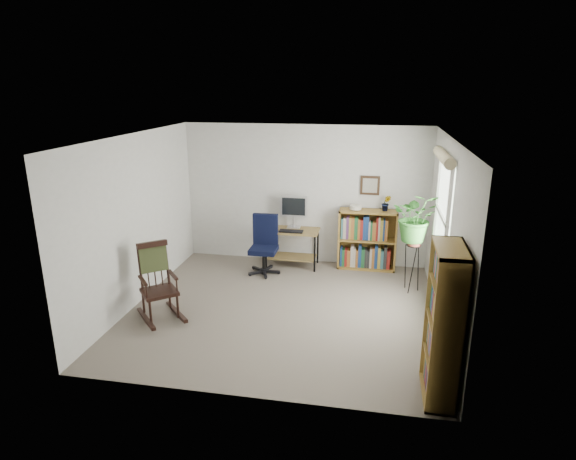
% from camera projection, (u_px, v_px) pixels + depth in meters
% --- Properties ---
extents(floor, '(4.20, 4.00, 0.00)m').
position_uv_depth(floor, '(283.00, 309.00, 6.76)').
color(floor, slate).
rests_on(floor, ground).
extents(ceiling, '(4.20, 4.00, 0.00)m').
position_uv_depth(ceiling, '(282.00, 137.00, 6.06)').
color(ceiling, silver).
rests_on(ceiling, ground).
extents(wall_back, '(4.20, 0.00, 2.40)m').
position_uv_depth(wall_back, '(305.00, 195.00, 8.29)').
color(wall_back, silver).
rests_on(wall_back, ground).
extents(wall_front, '(4.20, 0.00, 2.40)m').
position_uv_depth(wall_front, '(242.00, 288.00, 4.53)').
color(wall_front, silver).
rests_on(wall_front, ground).
extents(wall_left, '(0.00, 4.00, 2.40)m').
position_uv_depth(wall_left, '(137.00, 220.00, 6.78)').
color(wall_left, silver).
rests_on(wall_left, ground).
extents(wall_right, '(0.00, 4.00, 2.40)m').
position_uv_depth(wall_right, '(446.00, 237.00, 6.05)').
color(wall_right, silver).
rests_on(wall_right, ground).
extents(window, '(0.12, 1.20, 1.50)m').
position_uv_depth(window, '(442.00, 215.00, 6.28)').
color(window, white).
rests_on(window, wall_right).
extents(desk, '(0.90, 0.50, 0.65)m').
position_uv_depth(desk, '(292.00, 248.00, 8.30)').
color(desk, olive).
rests_on(desk, floor).
extents(monitor, '(0.46, 0.16, 0.56)m').
position_uv_depth(monitor, '(294.00, 212.00, 8.25)').
color(monitor, '#BBBBC0').
rests_on(monitor, desk).
extents(keyboard, '(0.40, 0.15, 0.02)m').
position_uv_depth(keyboard, '(291.00, 231.00, 8.08)').
color(keyboard, black).
rests_on(keyboard, desk).
extents(office_chair, '(0.56, 0.56, 1.00)m').
position_uv_depth(office_chair, '(263.00, 245.00, 7.90)').
color(office_chair, black).
rests_on(office_chair, floor).
extents(rocking_chair, '(1.00, 1.04, 1.05)m').
position_uv_depth(rocking_chair, '(159.00, 282.00, 6.38)').
color(rocking_chair, black).
rests_on(rocking_chair, floor).
extents(low_bookshelf, '(0.97, 0.32, 1.02)m').
position_uv_depth(low_bookshelf, '(367.00, 240.00, 8.13)').
color(low_bookshelf, olive).
rests_on(low_bookshelf, floor).
extents(tall_bookshelf, '(0.30, 0.70, 1.60)m').
position_uv_depth(tall_bookshelf, '(444.00, 324.00, 4.69)').
color(tall_bookshelf, olive).
rests_on(tall_bookshelf, floor).
extents(plant_stand, '(0.24, 0.24, 0.86)m').
position_uv_depth(plant_stand, '(412.00, 264.00, 7.26)').
color(plant_stand, black).
rests_on(plant_stand, floor).
extents(spider_plant, '(1.69, 1.88, 1.46)m').
position_uv_depth(spider_plant, '(418.00, 193.00, 6.93)').
color(spider_plant, '#2E6F27').
rests_on(spider_plant, plant_stand).
extents(potted_plant_small, '(0.13, 0.24, 0.11)m').
position_uv_depth(potted_plant_small, '(386.00, 208.00, 7.93)').
color(potted_plant_small, '#2E6F27').
rests_on(potted_plant_small, low_bookshelf).
extents(framed_picture, '(0.32, 0.04, 0.32)m').
position_uv_depth(framed_picture, '(370.00, 186.00, 8.01)').
color(framed_picture, black).
rests_on(framed_picture, wall_back).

